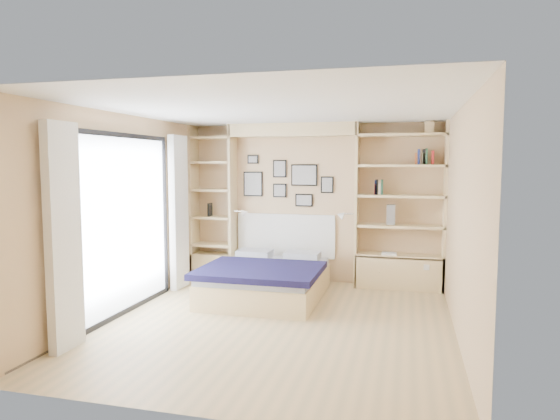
# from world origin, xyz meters

# --- Properties ---
(ground) EXTENTS (4.50, 4.50, 0.00)m
(ground) POSITION_xyz_m (0.00, 0.00, 0.00)
(ground) COLOR tan
(ground) RESTS_ON ground
(room_shell) EXTENTS (4.50, 4.50, 4.50)m
(room_shell) POSITION_xyz_m (-0.39, 1.52, 1.08)
(room_shell) COLOR tan
(room_shell) RESTS_ON ground
(bed) EXTENTS (1.61, 2.12, 1.07)m
(bed) POSITION_xyz_m (-0.45, 1.12, 0.26)
(bed) COLOR beige
(bed) RESTS_ON ground
(photo_gallery) EXTENTS (1.48, 0.02, 0.82)m
(photo_gallery) POSITION_xyz_m (-0.45, 2.22, 1.60)
(photo_gallery) COLOR black
(photo_gallery) RESTS_ON ground
(reading_lamps) EXTENTS (1.92, 0.12, 0.15)m
(reading_lamps) POSITION_xyz_m (-0.30, 2.00, 1.10)
(reading_lamps) COLOR silver
(reading_lamps) RESTS_ON ground
(shelf_decor) EXTENTS (3.54, 0.23, 2.03)m
(shelf_decor) POSITION_xyz_m (1.30, 2.07, 1.74)
(shelf_decor) COLOR #A51E1E
(shelf_decor) RESTS_ON ground
(deck) EXTENTS (3.20, 4.00, 0.05)m
(deck) POSITION_xyz_m (-3.60, 0.00, 0.00)
(deck) COLOR brown
(deck) RESTS_ON ground
(deck_chair) EXTENTS (0.77, 0.95, 0.84)m
(deck_chair) POSITION_xyz_m (-3.66, 1.22, 0.40)
(deck_chair) COLOR tan
(deck_chair) RESTS_ON ground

